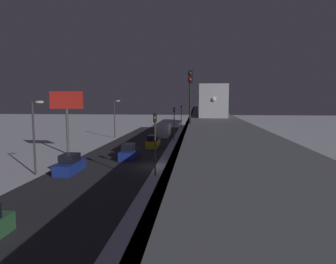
{
  "coord_description": "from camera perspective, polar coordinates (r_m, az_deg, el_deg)",
  "views": [
    {
      "loc": [
        -4.8,
        33.54,
        7.72
      ],
      "look_at": [
        0.55,
        -21.68,
        1.69
      ],
      "focal_mm": 31.62,
      "sensor_mm": 36.0,
      "label": 1
    }
  ],
  "objects": [
    {
      "name": "sedan_yellow",
      "position": [
        48.56,
        -2.91,
        -2.0
      ],
      "size": [
        1.8,
        4.72,
        1.97
      ],
      "rotation": [
        0.0,
        0.0,
        3.14
      ],
      "color": "gold",
      "rests_on": "ground_plane"
    },
    {
      "name": "rail_signal",
      "position": [
        22.61,
        4.31,
        8.54
      ],
      "size": [
        0.36,
        0.41,
        4.0
      ],
      "color": "black",
      "rests_on": "elevated_railway"
    },
    {
      "name": "commercial_billboard",
      "position": [
        44.07,
        -18.96,
        4.71
      ],
      "size": [
        4.8,
        0.36,
        8.9
      ],
      "color": "#4C4C51",
      "rests_on": "ground_plane"
    },
    {
      "name": "box_truck",
      "position": [
        62.9,
        -0.78,
        0.39
      ],
      "size": [
        2.4,
        7.4,
        2.8
      ],
      "color": "silver",
      "rests_on": "ground_plane"
    },
    {
      "name": "subway_train",
      "position": [
        66.35,
        7.0,
        6.14
      ],
      "size": [
        2.94,
        74.07,
        3.4
      ],
      "color": "#B7BABF",
      "rests_on": "elevated_railway"
    },
    {
      "name": "street_lamp_near",
      "position": [
        33.02,
        -24.17,
        0.61
      ],
      "size": [
        1.35,
        0.44,
        7.65
      ],
      "color": "#38383D",
      "rests_on": "ground_plane"
    },
    {
      "name": "traffic_light_far",
      "position": [
        80.89,
        2.57,
        3.7
      ],
      "size": [
        0.32,
        0.44,
        6.4
      ],
      "color": "#2D2D2D",
      "rests_on": "ground_plane"
    },
    {
      "name": "elevated_railway",
      "position": [
        33.68,
        8.19,
        1.67
      ],
      "size": [
        5.0,
        99.05,
        5.92
      ],
      "color": "slate",
      "rests_on": "ground_plane"
    },
    {
      "name": "street_lamp_far",
      "position": [
        60.85,
        -10.08,
        3.37
      ],
      "size": [
        1.35,
        0.44,
        7.65
      ],
      "color": "#38383D",
      "rests_on": "ground_plane"
    },
    {
      "name": "sedan_blue",
      "position": [
        33.56,
        -18.38,
        -6.02
      ],
      "size": [
        1.8,
        4.65,
        1.97
      ],
      "color": "navy",
      "rests_on": "ground_plane"
    },
    {
      "name": "traffic_light_near",
      "position": [
        29.94,
        -2.52,
        -0.56
      ],
      "size": [
        0.32,
        0.44,
        6.4
      ],
      "color": "#2D2D2D",
      "rests_on": "ground_plane"
    },
    {
      "name": "traffic_light_mid",
      "position": [
        55.34,
        1.19,
        2.55
      ],
      "size": [
        0.32,
        0.44,
        6.4
      ],
      "color": "#2D2D2D",
      "rests_on": "ground_plane"
    },
    {
      "name": "ground_plane",
      "position": [
        34.75,
        -2.56,
        -6.64
      ],
      "size": [
        240.0,
        240.0,
        0.0
      ],
      "primitive_type": "plane",
      "color": "silver"
    },
    {
      "name": "avenue_asphalt",
      "position": [
        35.92,
        -11.3,
        -6.32
      ],
      "size": [
        11.0,
        99.05,
        0.01
      ],
      "primitive_type": "cube",
      "color": "#28282D",
      "rests_on": "ground_plane"
    },
    {
      "name": "sedan_blue_2",
      "position": [
        39.59,
        -7.53,
        -3.92
      ],
      "size": [
        1.8,
        4.62,
        1.97
      ],
      "rotation": [
        0.0,
        0.0,
        3.14
      ],
      "color": "navy",
      "rests_on": "ground_plane"
    }
  ]
}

